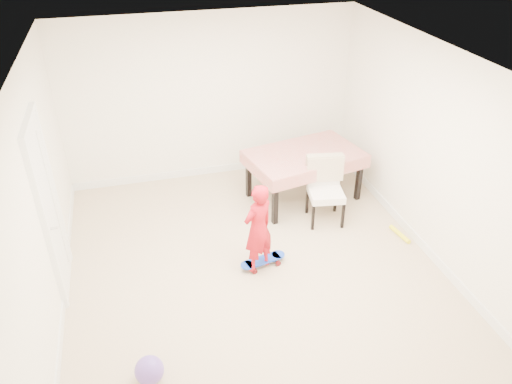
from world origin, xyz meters
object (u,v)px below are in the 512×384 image
object	(u,v)px
skateboard	(263,262)
child	(258,231)
balloon	(149,370)
dining_chair	(326,192)
dining_table	(304,176)

from	to	relation	value
skateboard	child	size ratio (longest dim) A/B	0.52
child	balloon	size ratio (longest dim) A/B	4.17
child	dining_chair	bearing A→B (deg)	-174.35
dining_chair	skateboard	xyz separation A→B (m)	(-1.11, -0.74, -0.43)
dining_table	balloon	xyz separation A→B (m)	(-2.54, -2.77, -0.24)
dining_table	balloon	distance (m)	3.77
skateboard	balloon	xyz separation A→B (m)	(-1.51, -1.37, 0.09)
skateboard	dining_table	bearing A→B (deg)	40.98
dining_chair	child	distance (m)	1.44
dining_chair	balloon	xyz separation A→B (m)	(-2.62, -2.11, -0.33)
dining_chair	skateboard	distance (m)	1.40
child	balloon	distance (m)	2.00
dining_table	child	distance (m)	1.84
dining_table	dining_chair	size ratio (longest dim) A/B	1.71
skateboard	balloon	bearing A→B (deg)	-150.52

